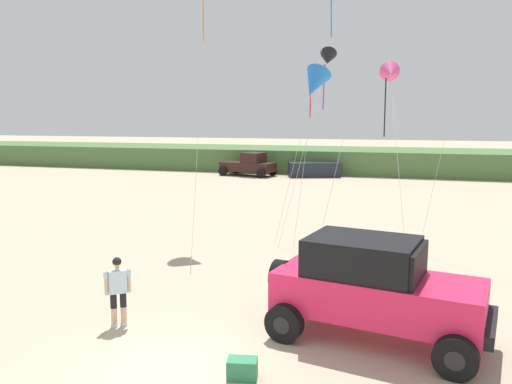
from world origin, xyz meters
TOP-DOWN VIEW (x-y plane):
  - ground_plane at (0.00, 0.00)m, footprint 220.00×220.00m
  - dune_ridge at (-1.59, 38.74)m, footprint 90.00×8.94m
  - jeep at (3.72, 2.50)m, footprint 5.00×3.13m
  - person_watching at (-2.04, 1.49)m, footprint 0.51×0.46m
  - cooler_box at (1.49, 0.02)m, footprint 0.62×0.46m
  - distant_pickup at (-8.56, 32.34)m, footprint 4.90×3.26m
  - distant_sedan at (-3.15, 33.19)m, footprint 4.53×3.01m
  - kite_red_delta at (0.78, 14.15)m, footprint 1.40×5.44m
  - kite_black_sled at (3.55, 11.52)m, footprint 1.39×4.85m
  - kite_orange_streamer at (0.69, 11.47)m, footprint 1.33×2.54m

SIDE VIEW (x-z plane):
  - ground_plane at x=0.00m, z-range 0.00..0.00m
  - cooler_box at x=1.49m, z-range 0.00..0.38m
  - distant_sedan at x=-3.15m, z-range 0.00..1.20m
  - person_watching at x=-2.04m, z-range 0.10..1.77m
  - distant_pickup at x=-8.56m, z-range -0.05..1.93m
  - dune_ridge at x=-1.59m, z-range 0.00..2.05m
  - jeep at x=3.72m, z-range 0.07..2.33m
  - kite_orange_streamer at x=0.69m, z-range 2.69..9.67m
  - kite_black_sled at x=3.55m, z-range 3.00..9.98m
  - kite_red_delta at x=0.78m, z-range 3.43..11.36m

